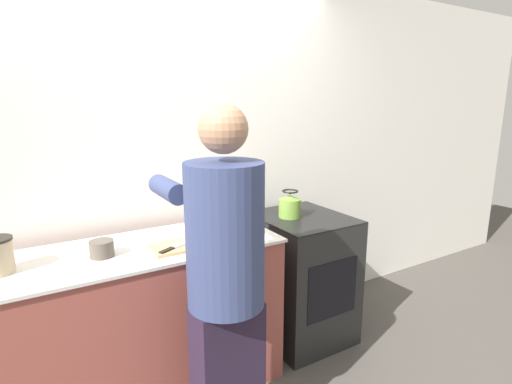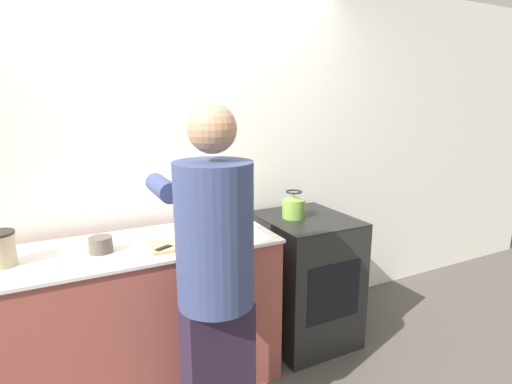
{
  "view_description": "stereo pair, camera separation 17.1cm",
  "coord_description": "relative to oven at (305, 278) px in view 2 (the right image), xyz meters",
  "views": [
    {
      "loc": [
        -0.86,
        -1.81,
        1.71
      ],
      "look_at": [
        0.36,
        0.21,
        1.17
      ],
      "focal_mm": 28.0,
      "sensor_mm": 36.0,
      "label": 1
    },
    {
      "loc": [
        -0.71,
        -1.89,
        1.71
      ],
      "look_at": [
        0.36,
        0.21,
        1.17
      ],
      "focal_mm": 28.0,
      "sensor_mm": 36.0,
      "label": 2
    }
  ],
  "objects": [
    {
      "name": "bowl_prep",
      "position": [
        -0.61,
        -0.08,
        0.5
      ],
      "size": [
        0.16,
        0.16,
        0.07
      ],
      "color": "#C6B789",
      "rests_on": "counter"
    },
    {
      "name": "knife",
      "position": [
        -1.0,
        -0.18,
        0.49
      ],
      "size": [
        0.23,
        0.14,
        0.01
      ],
      "rotation": [
        0.0,
        0.0,
        0.46
      ],
      "color": "silver",
      "rests_on": "cutting_board"
    },
    {
      "name": "wall_back",
      "position": [
        -0.82,
        0.4,
        0.84
      ],
      "size": [
        8.0,
        0.05,
        2.6
      ],
      "color": "white",
      "rests_on": "ground_plane"
    },
    {
      "name": "cutting_board",
      "position": [
        -0.95,
        -0.15,
        0.47
      ],
      "size": [
        0.35,
        0.21,
        0.02
      ],
      "color": "tan",
      "rests_on": "counter"
    },
    {
      "name": "bowl_mixing",
      "position": [
        -1.36,
        -0.06,
        0.51
      ],
      "size": [
        0.12,
        0.12,
        0.09
      ],
      "color": "brown",
      "rests_on": "counter"
    },
    {
      "name": "kettle",
      "position": [
        -0.09,
        0.04,
        0.54
      ],
      "size": [
        0.16,
        0.16,
        0.19
      ],
      "color": "olive",
      "rests_on": "oven"
    },
    {
      "name": "counter",
      "position": [
        -1.17,
        -0.04,
        0.0
      ],
      "size": [
        1.58,
        0.62,
        0.92
      ],
      "color": "#9E4C42",
      "rests_on": "ground_plane"
    },
    {
      "name": "oven",
      "position": [
        0.0,
        0.0,
        0.0
      ],
      "size": [
        0.59,
        0.67,
        0.92
      ],
      "color": "black",
      "rests_on": "ground_plane"
    },
    {
      "name": "person",
      "position": [
        -0.93,
        -0.62,
        0.46
      ],
      "size": [
        0.4,
        0.63,
        1.71
      ],
      "color": "#271C30",
      "rests_on": "ground_plane"
    }
  ]
}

